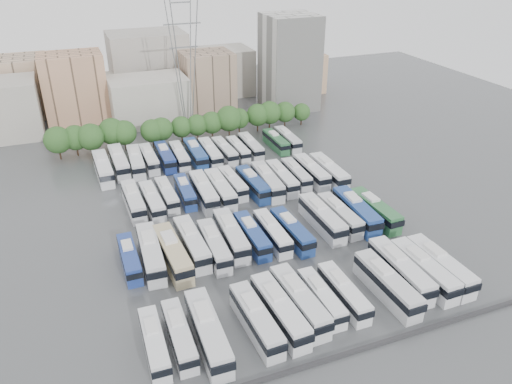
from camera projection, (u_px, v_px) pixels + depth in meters
name	position (u px, v px, depth m)	size (l,w,h in m)	color
ground	(249.00, 225.00, 88.03)	(220.00, 220.00, 0.00)	#424447
parapet	(344.00, 355.00, 60.68)	(56.00, 0.50, 0.50)	#2D2D30
tree_line	(179.00, 125.00, 120.01)	(66.00, 7.93, 8.07)	black
city_buildings	(135.00, 82.00, 141.28)	(102.00, 35.00, 20.00)	#9E998E
apartment_tower	(289.00, 62.00, 140.74)	(14.00, 14.00, 26.00)	silver
electricity_pylon	(184.00, 57.00, 121.25)	(9.00, 6.91, 33.83)	slate
bus_r0_s0	(154.00, 343.00, 60.47)	(2.67, 10.98, 3.43)	silver
bus_r0_s1	(179.00, 335.00, 61.62)	(2.63, 11.22, 3.51)	silver
bus_r0_s2	(208.00, 332.00, 61.59)	(3.26, 13.59, 4.24)	silver
bus_r0_s4	(256.00, 320.00, 63.75)	(3.23, 12.62, 3.93)	silver
bus_r0_s5	(280.00, 310.00, 65.13)	(3.46, 13.26, 4.13)	silver
bus_r0_s6	(299.00, 301.00, 66.86)	(3.39, 13.26, 4.13)	silver
bus_r0_s7	(321.00, 297.00, 68.00)	(2.38, 10.82, 3.39)	white
bus_r0_s8	(344.00, 292.00, 68.83)	(2.48, 11.34, 3.56)	white
bus_r0_s10	(387.00, 284.00, 69.98)	(3.11, 13.24, 4.14)	silver
bus_r0_s11	(400.00, 270.00, 72.78)	(3.28, 13.64, 4.26)	silver
bus_r0_s12	(423.00, 270.00, 72.94)	(3.10, 13.22, 4.13)	silver
bus_r0_s13	(440.00, 266.00, 73.86)	(3.05, 13.13, 4.11)	silver
bus_r1_s0	(129.00, 258.00, 76.06)	(2.45, 11.05, 3.46)	navy
bus_r1_s1	(151.00, 253.00, 76.67)	(3.56, 13.55, 4.21)	silver
bus_r1_s2	(173.00, 253.00, 76.59)	(3.63, 13.67, 4.25)	tan
bus_r1_s3	(192.00, 243.00, 79.22)	(3.12, 12.98, 4.05)	silver
bus_r1_s4	(214.00, 245.00, 78.81)	(2.99, 12.33, 3.85)	silver
bus_r1_s5	(231.00, 235.00, 81.33)	(3.30, 13.03, 4.06)	silver
bus_r1_s6	(252.00, 235.00, 81.63)	(2.60, 11.75, 3.68)	navy
bus_r1_s7	(272.00, 232.00, 82.39)	(2.55, 11.63, 3.65)	white
bus_r1_s8	(292.00, 231.00, 82.80)	(3.15, 12.05, 3.75)	navy
bus_r1_s10	(322.00, 218.00, 86.16)	(2.90, 13.24, 4.15)	silver
bus_r1_s11	(340.00, 215.00, 87.30)	(2.85, 12.30, 3.85)	silver
bus_r1_s12	(356.00, 211.00, 88.18)	(3.63, 13.66, 4.24)	navy
bus_r1_s13	(375.00, 210.00, 88.71)	(3.23, 12.84, 4.00)	#2C683A
bus_r2_s1	(133.00, 201.00, 91.81)	(2.94, 12.45, 3.89)	silver
bus_r2_s2	(152.00, 201.00, 91.88)	(2.98, 12.03, 3.75)	silver
bus_r2_s3	(167.00, 195.00, 94.40)	(2.60, 11.06, 3.46)	silver
bus_r2_s4	(185.00, 191.00, 95.55)	(2.86, 11.16, 3.48)	navy
bus_r2_s5	(204.00, 191.00, 94.95)	(3.18, 13.14, 4.10)	silver
bus_r2_s6	(220.00, 189.00, 95.73)	(2.86, 13.04, 4.09)	silver
bus_r2_s7	(233.00, 183.00, 98.63)	(2.91, 11.40, 3.55)	silver
bus_r2_s8	(253.00, 184.00, 97.95)	(3.24, 12.35, 3.84)	navy
bus_r2_s9	(267.00, 181.00, 98.80)	(3.48, 13.21, 4.11)	silver
bus_r2_s10	(282.00, 178.00, 100.36)	(3.00, 12.32, 3.84)	silver
bus_r2_s11	(296.00, 174.00, 102.32)	(2.81, 11.29, 3.52)	silver
bus_r2_s12	(311.00, 172.00, 102.86)	(2.91, 12.61, 3.94)	silver
bus_r2_s13	(329.00, 171.00, 102.75)	(3.09, 13.23, 4.14)	silver
bus_r3_s0	(103.00, 168.00, 104.14)	(3.23, 13.35, 4.17)	silver
bus_r3_s1	(119.00, 162.00, 106.97)	(3.16, 13.41, 4.19)	silver
bus_r3_s2	(136.00, 161.00, 107.39)	(3.36, 12.72, 3.95)	silver
bus_r3_s3	(149.00, 158.00, 109.10)	(2.62, 11.70, 3.67)	silver
bus_r3_s4	(165.00, 157.00, 109.83)	(2.70, 12.06, 3.78)	navy
bus_r3_s5	(180.00, 156.00, 110.38)	(2.83, 11.71, 3.66)	silver
bus_r3_s6	(196.00, 153.00, 111.15)	(2.88, 12.67, 3.97)	navy
bus_r3_s7	(210.00, 153.00, 111.70)	(2.91, 12.28, 3.84)	silver
bus_r3_s8	(225.00, 151.00, 112.95)	(2.98, 11.67, 3.63)	silver
bus_r3_s9	(238.00, 149.00, 114.06)	(2.48, 10.86, 3.40)	silver
bus_r3_s10	(251.00, 146.00, 115.31)	(2.68, 11.67, 3.65)	silver
bus_r3_s12	(276.00, 141.00, 118.17)	(2.56, 11.12, 3.48)	#2B653B
bus_r3_s13	(288.00, 139.00, 119.26)	(2.71, 11.60, 3.63)	silver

